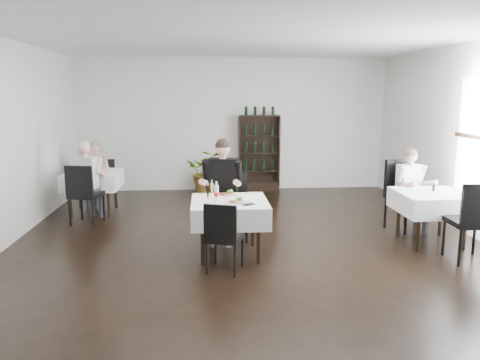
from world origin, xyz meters
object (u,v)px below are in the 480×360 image
at_px(wine_shelf, 259,154).
at_px(diner_main, 222,182).
at_px(main_table, 229,211).
at_px(potted_tree, 207,171).

relative_size(wine_shelf, diner_main, 1.13).
distance_m(wine_shelf, diner_main, 3.79).
bearing_deg(main_table, diner_main, 96.39).
bearing_deg(wine_shelf, main_table, -101.78).
height_order(wine_shelf, diner_main, wine_shelf).
xyz_separation_m(potted_tree, diner_main, (0.21, -3.55, 0.41)).
distance_m(main_table, potted_tree, 4.21).
relative_size(main_table, diner_main, 0.67).
bearing_deg(main_table, wine_shelf, 78.22).
xyz_separation_m(main_table, potted_tree, (-0.28, 4.20, -0.14)).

